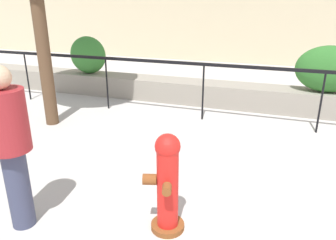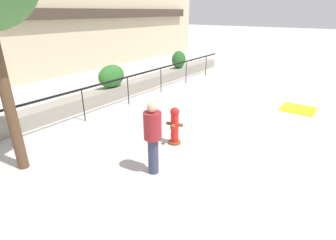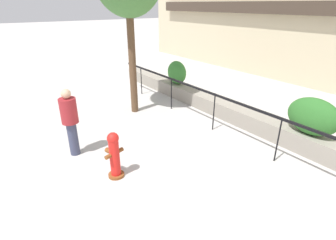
{
  "view_description": "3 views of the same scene",
  "coord_description": "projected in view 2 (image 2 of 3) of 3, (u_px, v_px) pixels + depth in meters",
  "views": [
    {
      "loc": [
        -0.73,
        -1.24,
        2.28
      ],
      "look_at": [
        -2.25,
        3.1,
        0.59
      ],
      "focal_mm": 35.0,
      "sensor_mm": 36.0,
      "label": 1
    },
    {
      "loc": [
        -7.18,
        -2.32,
        3.49
      ],
      "look_at": [
        -1.69,
        1.69,
        0.66
      ],
      "focal_mm": 28.0,
      "sensor_mm": 36.0,
      "label": 2
    },
    {
      "loc": [
        2.94,
        -0.4,
        3.53
      ],
      "look_at": [
        -1.92,
        3.07,
        0.87
      ],
      "focal_mm": 28.0,
      "sensor_mm": 36.0,
      "label": 3
    }
  ],
  "objects": [
    {
      "name": "building_facade",
      "position": [
        21.0,
        0.0,
        12.95
      ],
      "size": [
        30.0,
        1.36,
        8.0
      ],
      "color": "beige",
      "rests_on": "ground"
    },
    {
      "name": "pedestrian",
      "position": [
        153.0,
        134.0,
        5.78
      ],
      "size": [
        0.47,
        0.47,
        1.73
      ],
      "color": "#383D56",
      "rests_on": "ground"
    },
    {
      "name": "tactile_warning_pad",
      "position": [
        298.0,
        109.0,
        10.08
      ],
      "size": [
        1.21,
        1.21,
        0.01
      ],
      "primitive_type": "cube",
      "color": "gold",
      "rests_on": "ground"
    },
    {
      "name": "planter_wall_low",
      "position": [
        110.0,
        94.0,
        11.13
      ],
      "size": [
        18.0,
        0.7,
        0.5
      ],
      "primitive_type": "cube",
      "color": "gray",
      "rests_on": "ground"
    },
    {
      "name": "hedge_bush_1",
      "position": [
        112.0,
        76.0,
        10.98
      ],
      "size": [
        1.3,
        0.7,
        0.94
      ],
      "primitive_type": "ellipsoid",
      "color": "#2D6B28",
      "rests_on": "planter_wall_low"
    },
    {
      "name": "fence_railing_segment",
      "position": [
        127.0,
        80.0,
        10.23
      ],
      "size": [
        15.0,
        0.05,
        1.15
      ],
      "color": "black",
      "rests_on": "ground"
    },
    {
      "name": "ground_plane",
      "position": [
        246.0,
        135.0,
        7.95
      ],
      "size": [
        120.0,
        120.0,
        0.0
      ],
      "primitive_type": "plane",
      "color": "#BCB7B2"
    },
    {
      "name": "hedge_bush_2",
      "position": [
        179.0,
        60.0,
        14.74
      ],
      "size": [
        0.92,
        0.7,
        0.94
      ],
      "primitive_type": "ellipsoid",
      "color": "#235B23",
      "rests_on": "planter_wall_low"
    },
    {
      "name": "fire_hydrant",
      "position": [
        175.0,
        125.0,
        7.29
      ],
      "size": [
        0.47,
        0.48,
        1.08
      ],
      "color": "brown",
      "rests_on": "ground"
    }
  ]
}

